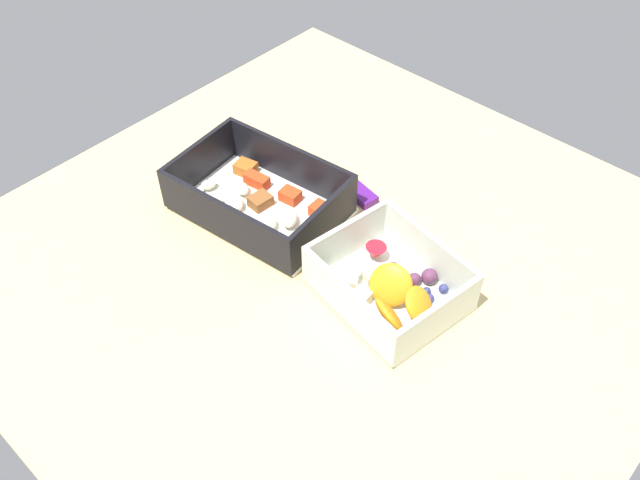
% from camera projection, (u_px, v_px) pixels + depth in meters
% --- Properties ---
extents(table_surface, '(0.80, 0.80, 0.02)m').
position_uv_depth(table_surface, '(330.00, 260.00, 0.83)').
color(table_surface, tan).
rests_on(table_surface, ground).
extents(pasta_container, '(0.23, 0.17, 0.07)m').
position_uv_depth(pasta_container, '(259.00, 199.00, 0.86)').
color(pasta_container, white).
rests_on(pasta_container, table_surface).
extents(fruit_bowl, '(0.18, 0.15, 0.06)m').
position_uv_depth(fruit_bowl, '(389.00, 286.00, 0.76)').
color(fruit_bowl, silver).
rests_on(fruit_bowl, table_surface).
extents(candy_bar, '(0.07, 0.04, 0.01)m').
position_uv_depth(candy_bar, '(355.00, 190.00, 0.89)').
color(candy_bar, '#51197A').
rests_on(candy_bar, table_surface).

